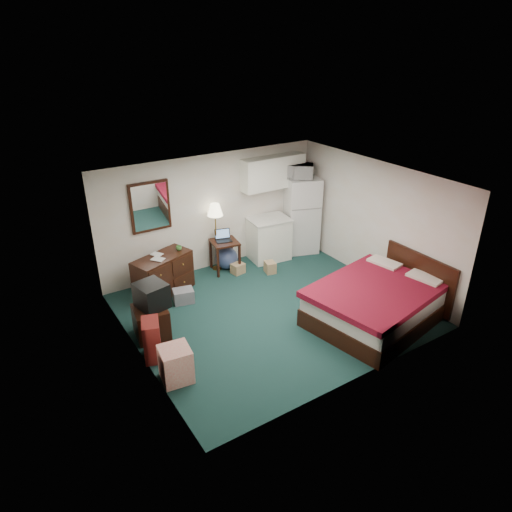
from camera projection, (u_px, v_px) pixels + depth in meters
floor at (270, 310)px, 8.55m from camera, size 5.00×4.50×0.01m
ceiling at (273, 181)px, 7.46m from camera, size 5.00×4.50×0.01m
walls at (271, 250)px, 8.00m from camera, size 5.01×4.51×2.50m
mirror at (150, 207)px, 8.86m from camera, size 0.80×0.06×1.00m
upper_cabinets at (273, 172)px, 9.97m from camera, size 1.50×0.35×0.70m
headboard at (418, 278)px, 8.52m from camera, size 0.06×1.56×1.00m
dresser at (163, 275)px, 8.99m from camera, size 1.28×0.89×0.80m
floor_lamp at (216, 237)px, 9.76m from camera, size 0.40×0.40×1.50m
desk at (225, 256)px, 9.87m from camera, size 0.63×0.63×0.69m
exercise_ball at (227, 258)px, 10.00m from camera, size 0.62×0.62×0.49m
kitchen_counter at (269, 239)px, 10.37m from camera, size 0.93×0.75×0.94m
fridge at (301, 214)px, 10.62m from camera, size 0.93×0.93×1.78m
bed at (375, 304)px, 8.07m from camera, size 2.47×2.08×0.70m
tv_stand at (151, 322)px, 7.73m from camera, size 0.61×0.65×0.54m
suitcase at (152, 340)px, 7.15m from camera, size 0.39×0.48×0.68m
retail_box at (176, 364)px, 6.72m from camera, size 0.49×0.49×0.55m
file_bin at (183, 296)px, 8.76m from camera, size 0.44×0.37×0.27m
cardboard_box_a at (238, 268)px, 9.85m from camera, size 0.30×0.27×0.22m
cardboard_box_b at (270, 267)px, 9.87m from camera, size 0.26×0.29×0.25m
laptop at (224, 236)px, 9.67m from camera, size 0.39×0.35×0.23m
crt_tv at (152, 295)px, 7.58m from camera, size 0.56×0.58×0.43m
microwave at (300, 170)px, 10.09m from camera, size 0.65×0.60×0.39m
book_a at (155, 256)px, 8.56m from camera, size 0.16×0.12×0.24m
book_b at (154, 251)px, 8.76m from camera, size 0.16×0.10×0.22m
mug at (179, 247)px, 9.05m from camera, size 0.13×0.10×0.11m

